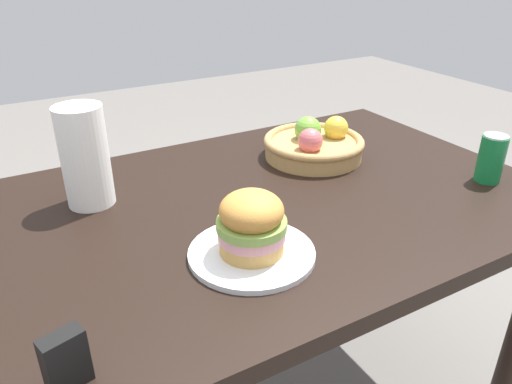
% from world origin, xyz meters
% --- Properties ---
extents(dining_table, '(1.40, 0.90, 0.75)m').
position_xyz_m(dining_table, '(0.00, 0.00, 0.65)').
color(dining_table, black).
rests_on(dining_table, ground_plane).
extents(plate, '(0.25, 0.25, 0.01)m').
position_xyz_m(plate, '(-0.15, -0.20, 0.76)').
color(plate, white).
rests_on(plate, dining_table).
extents(sandwich, '(0.14, 0.14, 0.13)m').
position_xyz_m(sandwich, '(-0.15, -0.20, 0.83)').
color(sandwich, tan).
rests_on(sandwich, plate).
extents(soda_can, '(0.07, 0.07, 0.13)m').
position_xyz_m(soda_can, '(0.56, -0.20, 0.81)').
color(soda_can, '#147238').
rests_on(soda_can, dining_table).
extents(fruit_basket, '(0.29, 0.29, 0.12)m').
position_xyz_m(fruit_basket, '(0.26, 0.16, 0.79)').
color(fruit_basket, tan).
rests_on(fruit_basket, dining_table).
extents(paper_towel_roll, '(0.11, 0.11, 0.24)m').
position_xyz_m(paper_towel_roll, '(-0.37, 0.19, 0.87)').
color(paper_towel_roll, white).
rests_on(paper_towel_roll, dining_table).
extents(napkin_holder, '(0.07, 0.04, 0.09)m').
position_xyz_m(napkin_holder, '(-0.53, -0.35, 0.80)').
color(napkin_holder, black).
rests_on(napkin_holder, dining_table).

